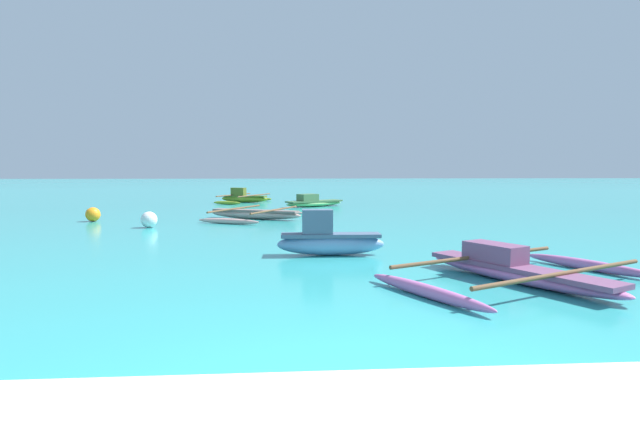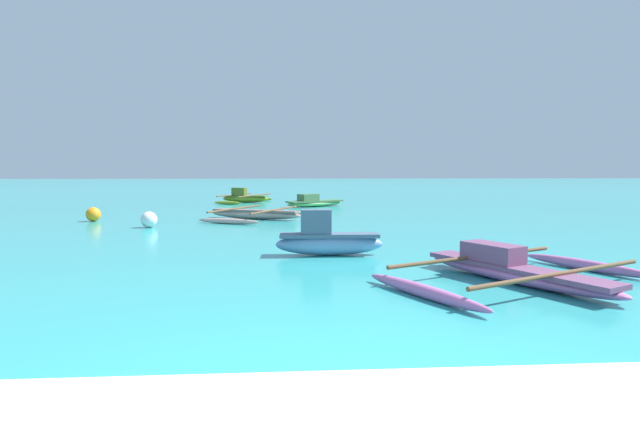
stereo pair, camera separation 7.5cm
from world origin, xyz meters
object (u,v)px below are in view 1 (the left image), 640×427
object	(u,v)px
moored_boat_1	(328,239)
moored_boat_2	(255,214)
moored_boat_4	(313,202)
mooring_buoy_1	(93,214)
moored_boat_3	(514,270)
mooring_buoy_0	(149,220)
moored_boat_0	(243,198)

from	to	relation	value
moored_boat_1	moored_boat_2	size ratio (longest dim) A/B	0.50
moored_boat_4	moored_boat_2	bearing A→B (deg)	-143.83
moored_boat_2	mooring_buoy_1	size ratio (longest dim) A/B	9.13
moored_boat_3	mooring_buoy_0	size ratio (longest dim) A/B	9.28
moored_boat_4	moored_boat_0	bearing A→B (deg)	103.85
moored_boat_1	moored_boat_3	xyz separation A→B (m)	(2.86, -2.85, -0.16)
moored_boat_4	mooring_buoy_1	xyz separation A→B (m)	(-8.52, -7.10, 0.03)
moored_boat_0	moored_boat_4	bearing A→B (deg)	-20.43
moored_boat_0	moored_boat_4	world-z (taller)	moored_boat_0
moored_boat_2	moored_boat_4	distance (m)	7.06
mooring_buoy_0	moored_boat_1	bearing A→B (deg)	-46.97
moored_boat_0	moored_boat_2	distance (m)	10.45
moored_boat_1	moored_boat_4	distance (m)	15.05
moored_boat_2	moored_boat_3	bearing A→B (deg)	-41.43
moored_boat_1	moored_boat_3	bearing A→B (deg)	-43.37
moored_boat_2	mooring_buoy_1	xyz separation A→B (m)	(-5.88, -0.55, 0.07)
moored_boat_0	moored_boat_1	xyz separation A→B (m)	(3.36, -18.86, 0.07)
moored_boat_3	moored_boat_4	world-z (taller)	moored_boat_4
moored_boat_3	mooring_buoy_0	bearing A→B (deg)	-162.64
mooring_buoy_1	moored_boat_1	bearing A→B (deg)	-44.92
mooring_buoy_1	mooring_buoy_0	bearing A→B (deg)	-40.15
moored_boat_2	mooring_buoy_0	bearing A→B (deg)	-115.30
moored_boat_2	moored_boat_3	world-z (taller)	moored_boat_3
moored_boat_2	mooring_buoy_1	world-z (taller)	mooring_buoy_1
moored_boat_4	mooring_buoy_0	bearing A→B (deg)	-154.46
moored_boat_0	moored_boat_4	xyz separation A→B (m)	(3.92, -3.82, -0.05)
moored_boat_0	moored_boat_3	world-z (taller)	moored_boat_0
moored_boat_1	mooring_buoy_1	world-z (taller)	moored_boat_1
moored_boat_2	moored_boat_1	bearing A→B (deg)	-51.22
moored_boat_1	moored_boat_3	size ratio (longest dim) A/B	0.49
moored_boat_1	moored_boat_2	xyz separation A→B (m)	(-2.08, 8.49, -0.17)
moored_boat_3	mooring_buoy_0	world-z (taller)	moored_boat_3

